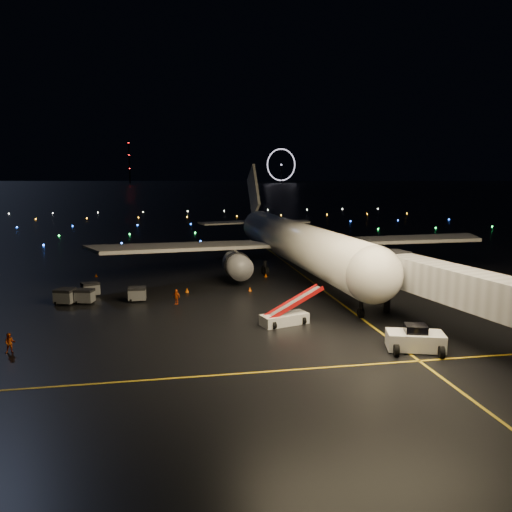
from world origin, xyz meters
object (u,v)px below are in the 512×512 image
Objects in this scene: airliner at (289,218)px; baggage_cart_0 at (137,294)px; pushback_tug at (415,338)px; crew_b at (10,343)px; crew_c at (176,297)px; belt_loader at (284,308)px; baggage_cart_1 at (85,296)px; baggage_cart_2 at (67,295)px; baggage_cart_3 at (90,289)px; baggage_cart_4 at (65,297)px.

baggage_cart_0 is at bearing -150.23° from airliner.
airliner reaches higher than pushback_tug.
crew_c reaches higher than crew_b.
pushback_tug is 2.70× the size of crew_b.
baggage_cart_0 is (-14.54, 11.60, -0.82)m from belt_loader.
airliner is 26.38m from baggage_cart_0.
baggage_cart_1 is at bearing -153.38° from crew_c.
belt_loader is at bearing -37.21° from baggage_cart_0.
baggage_cart_2 is (-7.91, 1.18, -0.04)m from baggage_cart_0.
baggage_cart_2 is at bearing -159.84° from airliner.
baggage_cart_3 is at bearing 157.39° from pushback_tug.
airliner is at bearing 34.27° from crew_b.
crew_b is 0.98× the size of crew_c.
baggage_cart_2 is at bearing 133.05° from belt_loader.
baggage_cart_2 is 1.12m from baggage_cart_4.
baggage_cart_0 is (-21.25, -13.86, -7.24)m from airliner.
baggage_cart_1 is 2.43m from baggage_cart_2.
belt_loader is at bearing -108.12° from airliner.
baggage_cart_4 reaches higher than baggage_cart_2.
baggage_cart_1 is at bearing 19.44° from baggage_cart_4.
crew_c is at bearing -25.29° from baggage_cart_0.
crew_b is at bearing -139.63° from airliner.
baggage_cart_2 is at bearing 162.23° from pushback_tug.
baggage_cart_1 reaches higher than baggage_cart_2.
baggage_cart_0 reaches higher than baggage_cart_2.
airliner is 32.63m from baggage_cart_2.
airliner is 29.57× the size of baggage_cart_1.
belt_loader is 25.19m from baggage_cart_3.
crew_c reaches higher than baggage_cart_3.
belt_loader is 25.32m from baggage_cart_4.
airliner is at bearing -3.15° from baggage_cart_3.
pushback_tug is 2.25× the size of baggage_cart_4.
baggage_cart_4 is (1.36, 15.39, 0.01)m from crew_b.
belt_loader reaches higher than baggage_cart_4.
baggage_cart_4 is at bearing -163.40° from baggage_cart_1.
crew_b reaches higher than baggage_cart_1.
pushback_tug is at bearing -13.96° from baggage_cart_4.
belt_loader is at bearing -13.47° from baggage_cart_1.
airliner reaches higher than baggage_cart_2.
crew_c reaches higher than baggage_cart_0.
crew_c is 12.51m from baggage_cart_4.
crew_b is at bearing -119.80° from baggage_cart_0.
baggage_cart_3 is (0.12, 3.41, 0.01)m from baggage_cart_1.
crew_c reaches higher than baggage_cart_4.
crew_c is (-19.13, 18.34, -0.22)m from pushback_tug.
airliner is 27.11m from belt_loader.
baggage_cart_2 is at bearing 172.94° from baggage_cart_0.
baggage_cart_3 is (-26.88, -10.39, -7.24)m from airliner.
belt_loader is 3.36× the size of baggage_cart_4.
pushback_tug reaches higher than baggage_cart_4.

